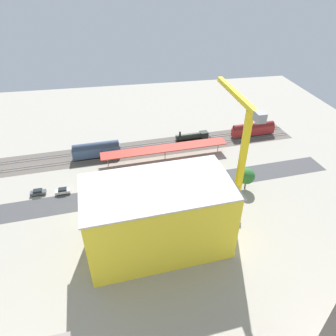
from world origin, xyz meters
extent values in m
plane|color=#9E998C|center=(0.00, 0.00, 0.00)|extent=(194.03, 194.03, 0.00)
cube|color=#5B544C|center=(0.00, -21.85, 0.00)|extent=(121.93, 22.23, 0.01)
cube|color=#424244|center=(0.00, 3.97, 0.00)|extent=(121.60, 17.80, 0.01)
cube|color=#9E9EA8|center=(0.00, -25.29, 0.18)|extent=(120.96, 8.94, 0.12)
cube|color=#9E9EA8|center=(0.00, -23.85, 0.18)|extent=(120.96, 8.94, 0.12)
cube|color=#9E9EA8|center=(0.00, -19.85, 0.18)|extent=(120.96, 8.94, 0.12)
cube|color=#9E9EA8|center=(0.00, -18.41, 0.18)|extent=(120.96, 8.94, 0.12)
cube|color=#A82D23|center=(-6.72, -13.92, 4.15)|extent=(46.55, 8.75, 0.31)
cylinder|color=slate|center=(-27.49, -15.43, 2.00)|extent=(0.30, 0.30, 3.99)
cylinder|color=slate|center=(-6.72, -13.92, 2.00)|extent=(0.30, 0.30, 3.99)
cylinder|color=slate|center=(14.05, -12.40, 2.00)|extent=(0.30, 0.30, 3.99)
cube|color=black|center=(-20.29, -24.57, 0.50)|extent=(14.74, 3.29, 1.00)
cylinder|color=black|center=(-18.78, -24.46, 2.24)|extent=(11.74, 3.32, 2.48)
cube|color=black|center=(-24.56, -24.88, 1.78)|extent=(3.21, 2.89, 3.56)
cylinder|color=black|center=(-14.50, -24.15, 4.18)|extent=(0.70, 0.70, 1.40)
cube|color=black|center=(-45.49, -24.57, 0.30)|extent=(16.53, 3.45, 0.60)
cube|color=maroon|center=(-45.49, -24.57, 2.31)|extent=(18.39, 4.14, 3.41)
cylinder|color=maroon|center=(-45.49, -24.57, 4.26)|extent=(17.66, 4.09, 2.82)
cube|color=black|center=(17.92, -19.13, 0.30)|extent=(15.68, 3.63, 0.60)
cube|color=#384C72|center=(17.92, -19.13, 2.39)|extent=(17.45, 4.38, 3.58)
cylinder|color=#273550|center=(17.92, -19.13, 4.43)|extent=(16.76, 4.33, 3.13)
cube|color=black|center=(-14.52, 0.48, 0.15)|extent=(3.50, 1.84, 0.30)
cube|color=#474C51|center=(-14.52, 0.48, 0.69)|extent=(4.16, 1.93, 0.78)
cube|color=#1E2328|center=(-14.52, 0.48, 1.38)|extent=(2.35, 1.66, 0.60)
cube|color=black|center=(-5.73, 0.22, 0.15)|extent=(3.83, 1.98, 0.30)
cube|color=#474C51|center=(-5.73, 0.22, 0.72)|extent=(4.54, 2.09, 0.83)
cube|color=#1E2328|center=(-5.73, 0.22, 1.45)|extent=(2.57, 1.77, 0.62)
cube|color=black|center=(2.23, 0.65, 0.15)|extent=(3.70, 2.03, 0.30)
cube|color=maroon|center=(2.23, 0.65, 0.65)|extent=(4.38, 2.15, 0.71)
cube|color=#1E2328|center=(2.23, 0.65, 1.29)|extent=(2.50, 1.79, 0.57)
cube|color=black|center=(11.11, 0.65, 0.15)|extent=(4.03, 2.04, 0.30)
cube|color=silver|center=(11.11, 0.65, 0.74)|extent=(4.78, 2.16, 0.87)
cube|color=#1E2328|center=(11.11, 0.65, 1.47)|extent=(2.72, 1.80, 0.59)
cube|color=black|center=(19.63, 1.14, 0.15)|extent=(3.73, 1.97, 0.30)
cube|color=silver|center=(19.63, 1.14, 0.67)|extent=(4.42, 2.09, 0.75)
cube|color=#1E2328|center=(19.63, 1.14, 1.35)|extent=(2.52, 1.74, 0.61)
cube|color=black|center=(28.22, 0.66, 0.15)|extent=(3.84, 2.04, 0.30)
cube|color=silver|center=(28.22, 0.66, 0.74)|extent=(4.56, 2.16, 0.89)
cube|color=#1E2328|center=(28.22, 0.66, 1.50)|extent=(2.59, 1.80, 0.63)
cube|color=black|center=(35.74, -0.06, 0.15)|extent=(3.96, 2.00, 0.30)
cube|color=#474C51|center=(35.74, -0.06, 0.73)|extent=(4.70, 2.12, 0.85)
cube|color=#1E2328|center=(35.74, -0.06, 1.48)|extent=(2.66, 1.78, 0.65)
cube|color=yellow|center=(1.98, 26.47, 9.22)|extent=(34.97, 20.08, 18.45)
cube|color=#B7B2A8|center=(1.98, 26.47, 18.65)|extent=(35.62, 20.72, 0.40)
cube|color=gray|center=(-19.40, 22.32, 0.60)|extent=(3.60, 3.60, 1.20)
cube|color=yellow|center=(-19.40, 22.32, 16.62)|extent=(1.40, 1.40, 33.23)
cube|color=yellow|center=(-19.30, 13.62, 33.83)|extent=(1.47, 23.42, 1.20)
cube|color=gray|center=(-19.45, 26.82, 33.83)|extent=(2.03, 2.42, 2.00)
cube|color=black|center=(-2.29, 13.43, 0.25)|extent=(10.10, 2.53, 0.50)
cube|color=silver|center=(-3.31, 13.39, 1.94)|extent=(8.08, 2.71, 2.88)
cube|color=silver|center=(1.71, 13.56, 1.72)|extent=(2.11, 2.51, 2.44)
cube|color=black|center=(13.72, 10.69, 0.25)|extent=(9.19, 2.92, 0.50)
cube|color=silver|center=(12.71, 10.61, 2.04)|extent=(7.17, 3.02, 3.08)
cube|color=#334C8C|center=(17.22, 10.95, 1.71)|extent=(2.22, 2.65, 2.42)
cylinder|color=brown|center=(-28.73, 8.48, 1.49)|extent=(0.47, 0.47, 2.98)
sphere|color=#28662D|center=(-28.73, 8.48, 4.75)|extent=(5.05, 5.05, 5.05)
cylinder|color=brown|center=(13.32, 9.07, 1.86)|extent=(0.56, 0.56, 3.72)
sphere|color=#38843D|center=(13.32, 9.07, 5.37)|extent=(4.71, 4.71, 4.71)
cylinder|color=brown|center=(-13.47, 8.17, 1.45)|extent=(0.48, 0.48, 2.91)
sphere|color=#2D7233|center=(-13.47, 8.17, 5.13)|extent=(6.36, 6.36, 6.36)
cylinder|color=#333333|center=(-15.54, 8.42, 3.16)|extent=(0.16, 0.16, 6.33)
cube|color=black|center=(-15.54, 8.42, 6.78)|extent=(0.36, 0.36, 0.90)
sphere|color=yellow|center=(-15.32, 8.42, 6.78)|extent=(0.20, 0.20, 0.20)
camera|label=1|loc=(9.26, 79.42, 60.05)|focal=32.42mm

